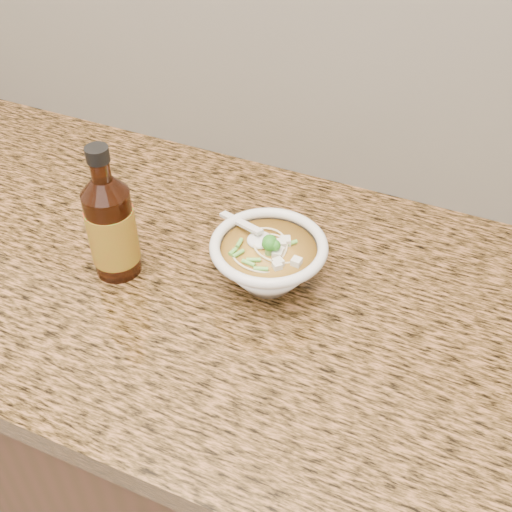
% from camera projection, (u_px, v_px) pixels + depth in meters
% --- Properties ---
extents(cabinet, '(4.00, 0.65, 0.86)m').
position_uv_depth(cabinet, '(203.00, 434.00, 1.31)').
color(cabinet, '#372110').
rests_on(cabinet, ground).
extents(counter_slab, '(4.00, 0.68, 0.04)m').
position_uv_depth(counter_slab, '(187.00, 273.00, 1.01)').
color(counter_slab, '#965D37').
rests_on(counter_slab, cabinet).
extents(soup_bowl, '(0.19, 0.17, 0.10)m').
position_uv_depth(soup_bowl, '(268.00, 262.00, 0.94)').
color(soup_bowl, silver).
rests_on(soup_bowl, counter_slab).
extents(hot_sauce_bottle, '(0.07, 0.07, 0.22)m').
position_uv_depth(hot_sauce_bottle, '(111.00, 227.00, 0.93)').
color(hot_sauce_bottle, black).
rests_on(hot_sauce_bottle, counter_slab).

